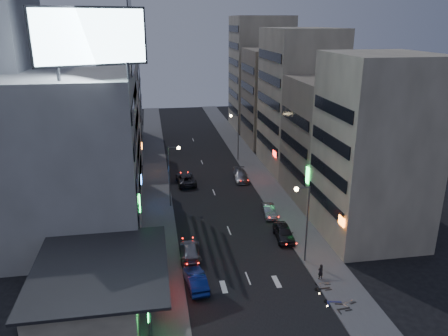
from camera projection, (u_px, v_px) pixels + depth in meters
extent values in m
plane|color=black|center=(258.00, 304.00, 37.35)|extent=(180.00, 180.00, 0.00)
cube|color=#4C4C4F|center=(156.00, 185.00, 64.07)|extent=(4.00, 120.00, 0.12)
cube|color=#4C4C4F|center=(262.00, 179.00, 66.61)|extent=(4.00, 120.00, 0.12)
cube|color=beige|center=(90.00, 289.00, 36.41)|extent=(8.00, 12.00, 3.60)
cube|color=black|center=(100.00, 267.00, 35.94)|extent=(11.00, 13.00, 0.25)
cube|color=black|center=(151.00, 269.00, 36.80)|extent=(0.12, 4.00, 0.90)
cube|color=#FF1E14|center=(152.00, 269.00, 36.82)|extent=(0.04, 3.70, 0.70)
cube|color=#B3B3AE|center=(76.00, 148.00, 50.43)|extent=(14.00, 24.00, 18.00)
cube|color=beige|center=(374.00, 150.00, 46.32)|extent=(10.00, 11.00, 20.00)
cube|color=gray|center=(333.00, 140.00, 57.78)|extent=(11.00, 12.00, 16.00)
cube|color=beige|center=(299.00, 101.00, 68.88)|extent=(10.00, 14.00, 22.00)
cube|color=#B3B3AE|center=(106.00, 102.00, 73.69)|extent=(11.00, 10.00, 20.00)
cube|color=gray|center=(110.00, 103.00, 86.55)|extent=(12.00, 10.00, 15.00)
cube|color=gray|center=(275.00, 98.00, 83.60)|extent=(11.00, 12.00, 18.00)
cube|color=beige|center=(260.00, 73.00, 95.79)|extent=(12.00, 12.00, 24.00)
cylinder|color=#595B60|center=(58.00, 72.00, 38.12)|extent=(0.30, 0.30, 1.50)
cylinder|color=#595B60|center=(128.00, 71.00, 39.08)|extent=(0.30, 0.30, 1.50)
cube|color=black|center=(90.00, 37.00, 37.65)|extent=(9.52, 3.75, 5.00)
cube|color=#B7E4F4|center=(91.00, 37.00, 37.47)|extent=(9.04, 3.34, 4.60)
cylinder|color=#595B60|center=(307.00, 224.00, 42.63)|extent=(0.16, 0.16, 8.00)
cylinder|color=#595B60|center=(303.00, 188.00, 41.26)|extent=(1.40, 0.10, 0.10)
sphere|color=#FFD88C|center=(296.00, 189.00, 41.20)|extent=(0.44, 0.44, 0.44)
cylinder|color=#595B60|center=(169.00, 177.00, 55.56)|extent=(0.16, 0.16, 8.00)
cylinder|color=#595B60|center=(174.00, 147.00, 54.42)|extent=(1.40, 0.10, 0.10)
sphere|color=#FFD88C|center=(179.00, 148.00, 54.55)|extent=(0.44, 0.44, 0.44)
cylinder|color=#595B60|center=(238.00, 137.00, 74.37)|extent=(0.16, 0.16, 8.00)
cylinder|color=#595B60|center=(234.00, 115.00, 73.01)|extent=(1.40, 0.10, 0.10)
sphere|color=#FFD88C|center=(231.00, 116.00, 72.95)|extent=(0.44, 0.44, 0.44)
imported|color=#242328|center=(284.00, 233.00, 48.23)|extent=(2.20, 4.75, 1.57)
imported|color=#979B9F|center=(269.00, 211.00, 54.07)|extent=(1.76, 4.14, 1.33)
imported|color=#29282E|center=(186.00, 179.00, 64.60)|extent=(2.88, 5.74, 1.56)
imported|color=gray|center=(241.00, 176.00, 66.10)|extent=(2.41, 5.09, 1.43)
imported|color=navy|center=(196.00, 280.00, 39.49)|extent=(2.08, 4.78, 1.53)
imported|color=gray|center=(190.00, 251.00, 44.57)|extent=(2.28, 5.10, 1.45)
imported|color=black|center=(321.00, 272.00, 40.57)|extent=(0.63, 0.50, 1.52)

